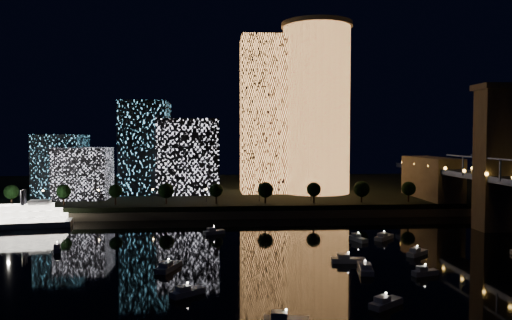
{
  "coord_description": "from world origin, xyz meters",
  "views": [
    {
      "loc": [
        -29.5,
        -113.12,
        32.26
      ],
      "look_at": [
        -16.39,
        55.0,
        24.24
      ],
      "focal_mm": 35.0,
      "sensor_mm": 36.0,
      "label": 1
    }
  ],
  "objects": [
    {
      "name": "ground",
      "position": [
        0.0,
        0.0,
        0.0
      ],
      "size": [
        520.0,
        520.0,
        0.0
      ],
      "primitive_type": "plane",
      "color": "black",
      "rests_on": "ground"
    },
    {
      "name": "far_bank",
      "position": [
        0.0,
        160.0,
        2.5
      ],
      "size": [
        420.0,
        160.0,
        5.0
      ],
      "primitive_type": "cube",
      "color": "black",
      "rests_on": "ground"
    },
    {
      "name": "seawall",
      "position": [
        0.0,
        82.0,
        1.5
      ],
      "size": [
        420.0,
        6.0,
        3.0
      ],
      "primitive_type": "cube",
      "color": "#6B5E4C",
      "rests_on": "ground"
    },
    {
      "name": "tower_cylindrical",
      "position": [
        18.17,
        124.61,
        45.74
      ],
      "size": [
        34.0,
        34.0,
        81.23
      ],
      "color": "#E7924A",
      "rests_on": "far_bank"
    },
    {
      "name": "tower_rectangular",
      "position": [
        -6.07,
        130.3,
        42.57
      ],
      "size": [
        23.62,
        23.62,
        75.14
      ],
      "primitive_type": "cube",
      "color": "#E7924A",
      "rests_on": "far_bank"
    },
    {
      "name": "midrise_blocks",
      "position": [
        -66.12,
        125.05,
        22.8
      ],
      "size": [
        81.21,
        45.07,
        43.9
      ],
      "color": "white",
      "rests_on": "far_bank"
    },
    {
      "name": "riverboat",
      "position": [
        -105.31,
        67.22,
        3.54
      ],
      "size": [
        46.72,
        16.73,
        13.81
      ],
      "color": "silver",
      "rests_on": "ground"
    },
    {
      "name": "motorboats",
      "position": [
        -1.44,
        9.96,
        0.81
      ],
      "size": [
        136.23,
        85.12,
        2.78
      ],
      "color": "silver",
      "rests_on": "ground"
    },
    {
      "name": "esplanade_trees",
      "position": [
        -24.83,
        88.0,
        10.47
      ],
      "size": [
        165.82,
        6.58,
        8.79
      ],
      "color": "black",
      "rests_on": "far_bank"
    },
    {
      "name": "street_lamps",
      "position": [
        -34.0,
        94.0,
        9.02
      ],
      "size": [
        132.7,
        0.7,
        5.65
      ],
      "color": "black",
      "rests_on": "far_bank"
    }
  ]
}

